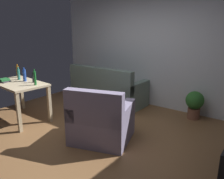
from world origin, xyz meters
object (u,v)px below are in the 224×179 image
object	(u,v)px
couch	(107,91)
book_stack	(3,80)
potted_plant	(195,103)
armchair	(101,122)
bottle_blue	(24,75)
bottle_green	(35,78)
desk	(19,88)
bottle_amber	(18,71)
bottle_tall	(19,74)
bottle_dark	(33,78)

from	to	relation	value
couch	book_stack	size ratio (longest dim) A/B	6.26
couch	potted_plant	distance (m)	2.01
armchair	bottle_blue	distance (m)	1.95
bottle_blue	book_stack	world-z (taller)	bottle_blue
couch	bottle_green	bearing A→B (deg)	78.89
desk	potted_plant	size ratio (longest dim) A/B	2.21
potted_plant	book_stack	world-z (taller)	book_stack
desk	bottle_amber	xyz separation A→B (m)	(-0.43, 0.27, 0.24)
bottle_blue	potted_plant	bearing A→B (deg)	35.56
potted_plant	desk	bearing A→B (deg)	-142.80
desk	bottle_green	world-z (taller)	bottle_green
bottle_tall	bottle_dark	size ratio (longest dim) A/B	1.19
potted_plant	bottle_blue	bearing A→B (deg)	-144.44
desk	bottle_amber	world-z (taller)	bottle_amber
couch	bottle_tall	xyz separation A→B (m)	(-1.00, -1.65, 0.57)
potted_plant	bottle_green	size ratio (longest dim) A/B	1.91
potted_plant	armchair	bearing A→B (deg)	-116.07
couch	desk	size ratio (longest dim) A/B	1.40
couch	bottle_amber	bearing A→B (deg)	51.39
couch	bottle_blue	size ratio (longest dim) A/B	6.39
desk	bottle_tall	xyz separation A→B (m)	(-0.20, 0.15, 0.22)
couch	desk	bearing A→B (deg)	66.21
bottle_blue	book_stack	bearing A→B (deg)	-135.19
bottle_amber	bottle_tall	xyz separation A→B (m)	(0.23, -0.12, -0.01)
bottle_amber	bottle_blue	world-z (taller)	bottle_amber
armchair	bottle_amber	distance (m)	2.38
potted_plant	book_stack	bearing A→B (deg)	-143.45
bottle_amber	bottle_green	world-z (taller)	bottle_green
bottle_blue	armchair	bearing A→B (deg)	3.85
armchair	bottle_tall	world-z (taller)	bottle_tall
armchair	bottle_green	size ratio (longest dim) A/B	3.76
bottle_blue	book_stack	xyz separation A→B (m)	(-0.29, -0.29, -0.09)
bottle_blue	bottle_dark	bearing A→B (deg)	9.96
bottle_green	armchair	bearing A→B (deg)	7.39
desk	book_stack	distance (m)	0.34
potted_plant	bottle_amber	world-z (taller)	bottle_amber
desk	potted_plant	distance (m)	3.51
book_stack	bottle_amber	bearing A→B (deg)	111.45
bottle_amber	book_stack	distance (m)	0.46
couch	desk	distance (m)	2.00
armchair	bottle_green	xyz separation A→B (m)	(-1.42, -0.18, 0.57)
potted_plant	bottle_tall	distance (m)	3.62
desk	book_stack	xyz separation A→B (m)	(-0.27, -0.15, 0.14)
bottle_tall	bottle_blue	distance (m)	0.22
book_stack	armchair	bearing A→B (deg)	10.85
armchair	book_stack	size ratio (longest dim) A/B	3.98
potted_plant	bottle_tall	bearing A→B (deg)	-146.65
couch	bottle_green	world-z (taller)	bottle_green
armchair	bottle_green	world-z (taller)	bottle_green
bottle_tall	bottle_green	size ratio (longest dim) A/B	0.87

